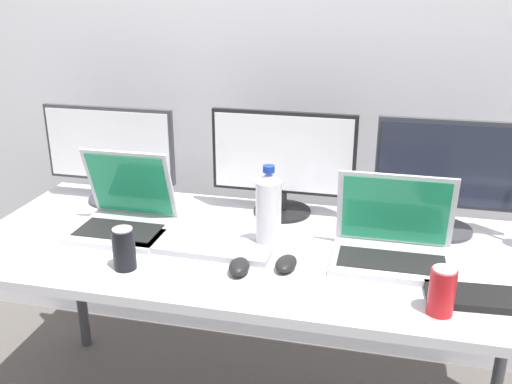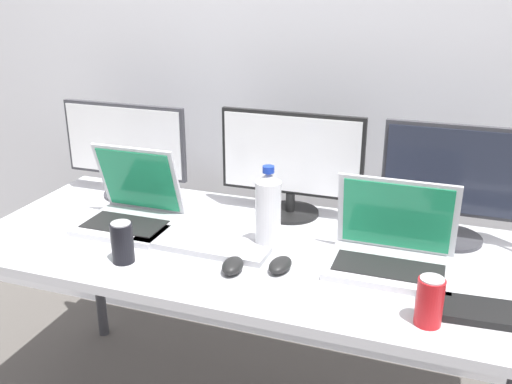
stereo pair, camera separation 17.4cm
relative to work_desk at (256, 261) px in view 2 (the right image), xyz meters
name	(u,v)px [view 2 (the right image)]	position (x,y,z in m)	size (l,w,h in m)	color
wall_back	(309,44)	(0.00, 0.59, 0.62)	(7.00, 0.08, 2.60)	silver
work_desk	(256,261)	(0.00, 0.00, 0.00)	(1.83, 0.77, 0.74)	#424247
monitor_left	(125,147)	(-0.61, 0.25, 0.25)	(0.50, 0.19, 0.36)	#38383D
monitor_center	(291,162)	(0.03, 0.28, 0.25)	(0.50, 0.20, 0.37)	black
monitor_right	(457,181)	(0.58, 0.24, 0.26)	(0.46, 0.20, 0.38)	#38383D
laptop_silver	(132,207)	(-0.45, 0.02, 0.12)	(0.30, 0.26, 0.27)	silver
laptop_secondary	(392,248)	(0.42, 0.00, 0.12)	(0.35, 0.24, 0.25)	silver
keyboard_main	(504,315)	(0.72, -0.18, 0.07)	(0.42, 0.12, 0.02)	black
keyboard_aux	(203,244)	(-0.15, -0.07, 0.07)	(0.43, 0.14, 0.02)	#B2B2B7
mouse_by_keyboard	(233,266)	(-0.01, -0.19, 0.08)	(0.06, 0.09, 0.04)	black
mouse_by_laptop	(280,265)	(0.12, -0.13, 0.08)	(0.06, 0.10, 0.04)	black
water_bottle	(268,211)	(0.04, 0.00, 0.18)	(0.08, 0.08, 0.27)	silver
soda_can_near_keyboard	(430,301)	(0.54, -0.27, 0.12)	(0.07, 0.07, 0.13)	red
soda_can_by_laptop	(122,242)	(-0.34, -0.23, 0.12)	(0.07, 0.07, 0.13)	black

